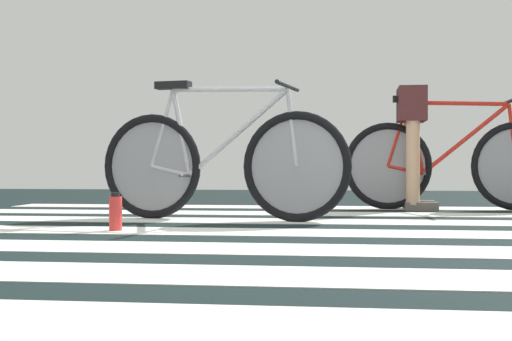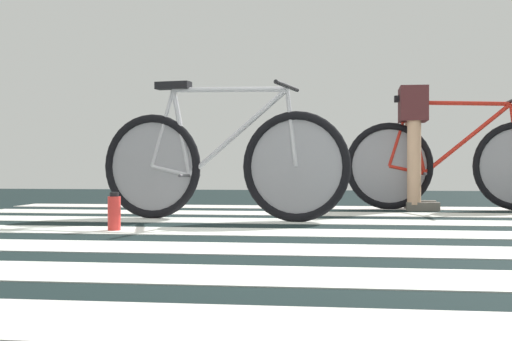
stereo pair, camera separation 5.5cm
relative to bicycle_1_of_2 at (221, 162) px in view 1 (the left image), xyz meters
The scene contains 6 objects.
ground 1.52m from the bicycle_1_of_2, 69.27° to the right, with size 18.00×14.00×0.02m.
crosswalk_markings 1.69m from the bicycle_1_of_2, 71.46° to the right, with size 5.48×6.54×0.00m.
bicycle_1_of_2 is the anchor object (origin of this frame).
bicycle_2_of_2 2.12m from the bicycle_1_of_2, 37.90° to the left, with size 1.74×0.52×0.93m.
cyclist_2_of_2 1.90m from the bicycle_1_of_2, 43.77° to the left, with size 0.31×0.41×1.00m.
water_bottle 0.98m from the bicycle_1_of_2, 119.08° to the right, with size 0.07×0.07×0.22m.
Camera 1 is at (0.30, -3.36, 0.40)m, focal length 50.80 mm.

